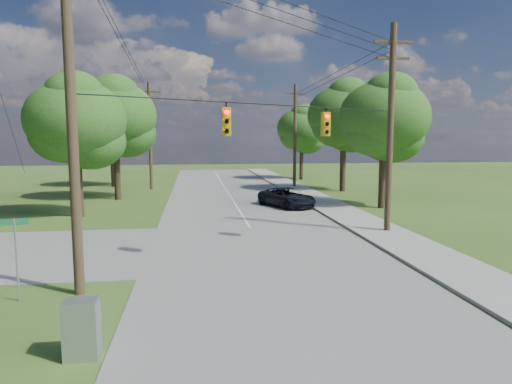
{
  "coord_description": "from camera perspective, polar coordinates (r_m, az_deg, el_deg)",
  "views": [
    {
      "loc": [
        -0.97,
        -14.1,
        4.89
      ],
      "look_at": [
        1.63,
        5.0,
        2.58
      ],
      "focal_mm": 32.0,
      "sensor_mm": 36.0,
      "label": 1
    }
  ],
  "objects": [
    {
      "name": "ground",
      "position": [
        14.96,
        -3.7,
        -12.27
      ],
      "size": [
        140.0,
        140.0,
        0.0
      ],
      "primitive_type": "plane",
      "color": "#36511B",
      "rests_on": "ground"
    },
    {
      "name": "main_road",
      "position": [
        19.94,
        1.05,
        -7.33
      ],
      "size": [
        10.0,
        100.0,
        0.03
      ],
      "primitive_type": "cube",
      "color": "gray",
      "rests_on": "ground"
    },
    {
      "name": "sidewalk_east",
      "position": [
        21.95,
        18.72,
        -6.26
      ],
      "size": [
        2.6,
        100.0,
        0.12
      ],
      "primitive_type": "cube",
      "color": "gray",
      "rests_on": "ground"
    },
    {
      "name": "pole_sw",
      "position": [
        15.01,
        -22.18,
        11.44
      ],
      "size": [
        2.0,
        0.32,
        12.0
      ],
      "color": "#4E3C28",
      "rests_on": "ground"
    },
    {
      "name": "pole_ne",
      "position": [
        24.22,
        16.46,
        7.91
      ],
      "size": [
        2.0,
        0.32,
        10.5
      ],
      "color": "#4E3C28",
      "rests_on": "ground"
    },
    {
      "name": "pole_north_e",
      "position": [
        45.2,
        4.88,
        7.1
      ],
      "size": [
        2.0,
        0.32,
        10.0
      ],
      "color": "#4E3C28",
      "rests_on": "ground"
    },
    {
      "name": "pole_north_w",
      "position": [
        44.29,
        -13.09,
        6.96
      ],
      "size": [
        2.0,
        0.32,
        10.0
      ],
      "color": "#4E3C28",
      "rests_on": "ground"
    },
    {
      "name": "power_lines",
      "position": [
        26.12,
        -2.32,
        16.21
      ],
      "size": [
        13.93,
        29.62,
        4.93
      ],
      "color": "black",
      "rests_on": "ground"
    },
    {
      "name": "traffic_signals",
      "position": [
        18.87,
        3.04,
        8.66
      ],
      "size": [
        4.91,
        3.27,
        1.05
      ],
      "color": "gold",
      "rests_on": "ground"
    },
    {
      "name": "tree_w_near",
      "position": [
        29.96,
        -21.57,
        8.33
      ],
      "size": [
        6.0,
        6.0,
        8.4
      ],
      "color": "#3D2D1E",
      "rests_on": "ground"
    },
    {
      "name": "tree_w_mid",
      "position": [
        37.63,
        -17.2,
        9.1
      ],
      "size": [
        6.4,
        6.4,
        9.22
      ],
      "color": "#3D2D1E",
      "rests_on": "ground"
    },
    {
      "name": "tree_w_far",
      "position": [
        47.8,
        -17.62,
        8.14
      ],
      "size": [
        6.0,
        6.0,
        8.73
      ],
      "color": "#3D2D1E",
      "rests_on": "ground"
    },
    {
      "name": "tree_e_near",
      "position": [
        32.81,
        15.73,
        8.95
      ],
      "size": [
        6.2,
        6.2,
        8.81
      ],
      "color": "#3D2D1E",
      "rests_on": "ground"
    },
    {
      "name": "tree_e_mid",
      "position": [
        42.35,
        10.94,
        9.43
      ],
      "size": [
        6.6,
        6.6,
        9.64
      ],
      "color": "#3D2D1E",
      "rests_on": "ground"
    },
    {
      "name": "tree_e_far",
      "position": [
        53.59,
        5.75,
        7.89
      ],
      "size": [
        5.8,
        5.8,
        8.32
      ],
      "color": "#3D2D1E",
      "rests_on": "ground"
    },
    {
      "name": "car_main_north",
      "position": [
        32.24,
        3.88,
        -0.67
      ],
      "size": [
        4.01,
        5.27,
        1.33
      ],
      "primitive_type": "imported",
      "rotation": [
        0.0,
        0.0,
        0.43
      ],
      "color": "black",
      "rests_on": "main_road"
    },
    {
      "name": "control_cabinet",
      "position": [
        11.24,
        -20.96,
        -15.71
      ],
      "size": [
        0.74,
        0.54,
        1.34
      ],
      "primitive_type": "cube",
      "rotation": [
        0.0,
        0.0,
        -0.01
      ],
      "color": "#979A9D",
      "rests_on": "ground"
    },
    {
      "name": "street_name_sign",
      "position": [
        15.38,
        -27.82,
        -6.27
      ],
      "size": [
        0.72,
        0.3,
        2.52
      ],
      "rotation": [
        0.0,
        0.0,
        0.36
      ],
      "color": "#979A9D",
      "rests_on": "ground"
    }
  ]
}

